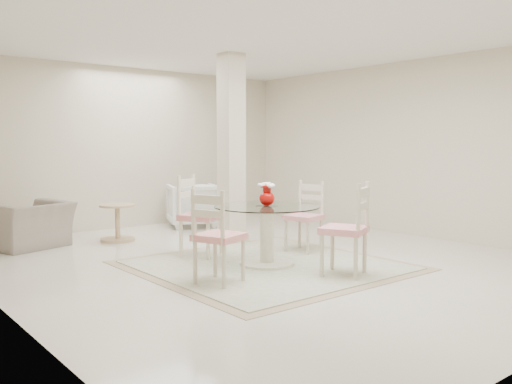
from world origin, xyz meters
TOP-DOWN VIEW (x-y plane):
  - ground at (0.00, 0.00)m, footprint 7.00×7.00m
  - room_shell at (0.00, 0.00)m, footprint 6.02×7.02m
  - column at (0.50, 1.30)m, footprint 0.30×0.30m
  - area_rug at (-0.16, -0.27)m, footprint 2.81×2.81m
  - dining_table at (-0.16, -0.27)m, footprint 1.22×1.22m
  - red_vase at (-0.16, -0.27)m, footprint 0.21×0.20m
  - dining_chair_east at (0.80, 0.06)m, footprint 0.50×0.50m
  - dining_chair_north at (-0.51, 0.69)m, footprint 0.62×0.62m
  - dining_chair_west at (-1.12, -0.61)m, footprint 0.55×0.55m
  - dining_chair_south at (0.19, -1.23)m, footprint 0.59×0.59m
  - recliner_taupe at (-1.95, 2.62)m, footprint 1.17×1.09m
  - armchair_white at (0.83, 2.88)m, footprint 1.05×1.06m
  - side_table at (-0.79, 2.36)m, footprint 0.52×0.52m

SIDE VIEW (x-z plane):
  - ground at x=0.00m, z-range 0.00..0.00m
  - area_rug at x=-0.16m, z-range 0.00..0.02m
  - side_table at x=-0.79m, z-range -0.02..0.52m
  - recliner_taupe at x=-1.95m, z-range 0.00..0.63m
  - dining_table at x=-0.16m, z-range 0.01..0.71m
  - armchair_white at x=0.83m, z-range 0.00..0.75m
  - dining_chair_east at x=0.80m, z-range 0.03..1.05m
  - dining_chair_west at x=-1.12m, z-range 0.03..1.10m
  - dining_chair_south at x=0.19m, z-range 0.03..1.14m
  - dining_chair_north at x=-0.51m, z-range 0.03..1.16m
  - red_vase at x=-0.16m, z-range 0.70..0.97m
  - column at x=0.50m, z-range 0.00..2.70m
  - room_shell at x=0.00m, z-range 0.50..3.21m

